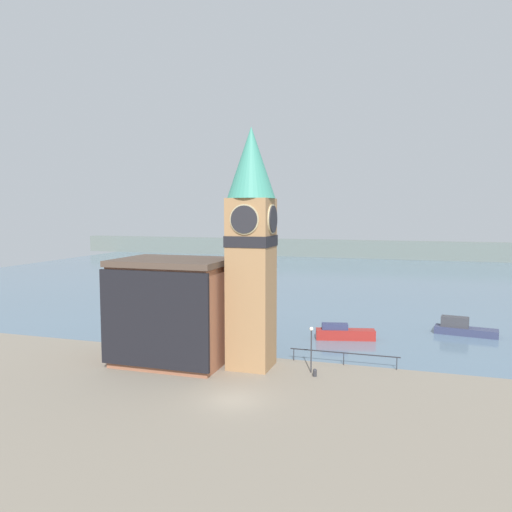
{
  "coord_description": "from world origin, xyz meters",
  "views": [
    {
      "loc": [
        11.53,
        -31.49,
        13.03
      ],
      "look_at": [
        -0.11,
        5.67,
        9.55
      ],
      "focal_mm": 35.0,
      "sensor_mm": 36.0,
      "label": 1
    }
  ],
  "objects_px": {
    "clock_tower": "(251,241)",
    "boat_near": "(344,333)",
    "boat_far": "(463,328)",
    "lamp_post": "(311,341)",
    "pier_building": "(173,311)",
    "mooring_bollard_near": "(315,372)"
  },
  "relations": [
    {
      "from": "clock_tower",
      "to": "boat_near",
      "type": "height_order",
      "value": "clock_tower"
    },
    {
      "from": "boat_far",
      "to": "lamp_post",
      "type": "bearing_deg",
      "value": -118.65
    },
    {
      "from": "boat_far",
      "to": "pier_building",
      "type": "bearing_deg",
      "value": -135.99
    },
    {
      "from": "clock_tower",
      "to": "boat_near",
      "type": "bearing_deg",
      "value": 61.26
    },
    {
      "from": "boat_near",
      "to": "mooring_bollard_near",
      "type": "bearing_deg",
      "value": -106.16
    },
    {
      "from": "pier_building",
      "to": "clock_tower",
      "type": "bearing_deg",
      "value": 6.57
    },
    {
      "from": "clock_tower",
      "to": "pier_building",
      "type": "xyz_separation_m",
      "value": [
        -6.89,
        -0.79,
        -6.06
      ]
    },
    {
      "from": "boat_near",
      "to": "boat_far",
      "type": "distance_m",
      "value": 13.11
    },
    {
      "from": "boat_far",
      "to": "lamp_post",
      "type": "height_order",
      "value": "lamp_post"
    },
    {
      "from": "boat_far",
      "to": "mooring_bollard_near",
      "type": "height_order",
      "value": "boat_far"
    },
    {
      "from": "clock_tower",
      "to": "boat_near",
      "type": "relative_size",
      "value": 3.25
    },
    {
      "from": "boat_near",
      "to": "clock_tower",
      "type": "bearing_deg",
      "value": -131.79
    },
    {
      "from": "pier_building",
      "to": "boat_far",
      "type": "xyz_separation_m",
      "value": [
        24.92,
        17.89,
        -3.85
      ]
    },
    {
      "from": "pier_building",
      "to": "boat_near",
      "type": "distance_m",
      "value": 18.32
    },
    {
      "from": "boat_near",
      "to": "lamp_post",
      "type": "height_order",
      "value": "lamp_post"
    },
    {
      "from": "pier_building",
      "to": "mooring_bollard_near",
      "type": "xyz_separation_m",
      "value": [
        12.46,
        -0.11,
        -4.19
      ]
    },
    {
      "from": "pier_building",
      "to": "mooring_bollard_near",
      "type": "height_order",
      "value": "pier_building"
    },
    {
      "from": "pier_building",
      "to": "boat_far",
      "type": "relative_size",
      "value": 1.48
    },
    {
      "from": "boat_near",
      "to": "lamp_post",
      "type": "bearing_deg",
      "value": -108.73
    },
    {
      "from": "pier_building",
      "to": "boat_near",
      "type": "xyz_separation_m",
      "value": [
        13.13,
        12.18,
        -3.88
      ]
    },
    {
      "from": "pier_building",
      "to": "boat_near",
      "type": "bearing_deg",
      "value": 42.85
    },
    {
      "from": "boat_far",
      "to": "mooring_bollard_near",
      "type": "xyz_separation_m",
      "value": [
        -12.46,
        -18.01,
        -0.34
      ]
    }
  ]
}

